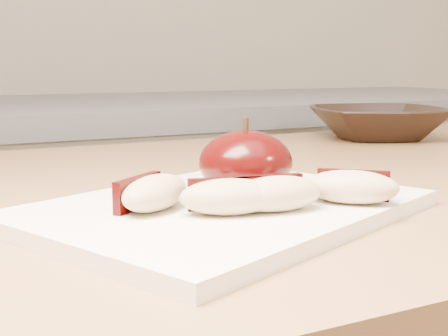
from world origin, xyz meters
name	(u,v)px	position (x,y,z in m)	size (l,w,h in m)	color
back_cabinet	(42,335)	(0.00, 1.20, 0.47)	(2.40, 0.62, 0.94)	silver
cutting_board	(224,209)	(-0.01, 0.38, 0.91)	(0.28, 0.21, 0.01)	white
apple_half	(246,163)	(0.03, 0.42, 0.93)	(0.10, 0.10, 0.06)	black
apple_wedge_a	(153,193)	(-0.07, 0.38, 0.92)	(0.07, 0.07, 0.02)	tan
apple_wedge_b	(229,196)	(-0.03, 0.34, 0.92)	(0.07, 0.05, 0.02)	tan
apple_wedge_c	(276,193)	(0.00, 0.33, 0.92)	(0.07, 0.04, 0.02)	tan
apple_wedge_d	(352,187)	(0.07, 0.33, 0.92)	(0.07, 0.07, 0.02)	tan
bowl	(378,123)	(0.42, 0.70, 0.92)	(0.20, 0.20, 0.05)	black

